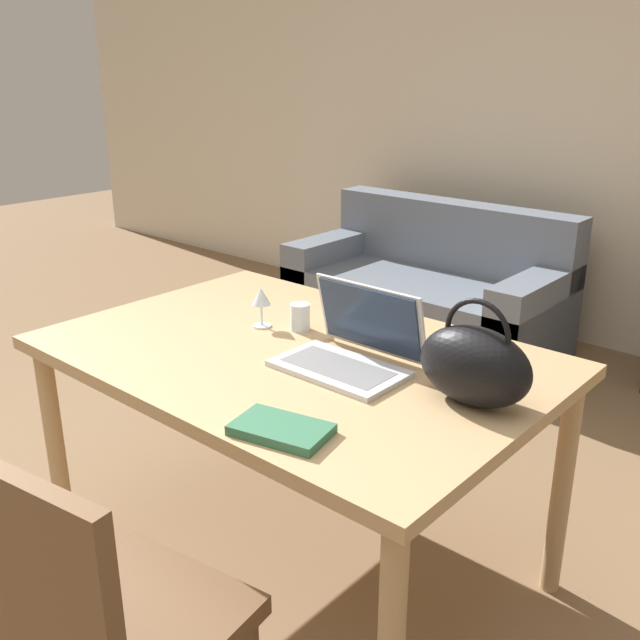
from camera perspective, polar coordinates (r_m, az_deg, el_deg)
wall_back at (r=4.32m, az=23.58°, el=15.08°), size 10.00×0.06×2.70m
dining_table at (r=2.18m, az=-2.00°, el=-4.30°), size 1.50×1.01×0.78m
chair at (r=1.66m, az=-17.26°, el=-22.02°), size 0.50×0.50×0.92m
couch at (r=4.27m, az=8.58°, el=1.86°), size 1.58×0.78×0.82m
laptop at (r=2.03m, az=2.70°, el=-1.98°), size 0.37×0.28×0.23m
drinking_glass at (r=2.30m, az=-1.60°, el=0.25°), size 0.06×0.06×0.09m
wine_glass at (r=2.31m, az=-4.73°, el=1.65°), size 0.06×0.06×0.13m
handbag at (r=1.82m, az=12.27°, el=-3.52°), size 0.30×0.17×0.28m
book at (r=1.68m, az=-3.12°, el=-8.73°), size 0.25×0.18×0.02m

